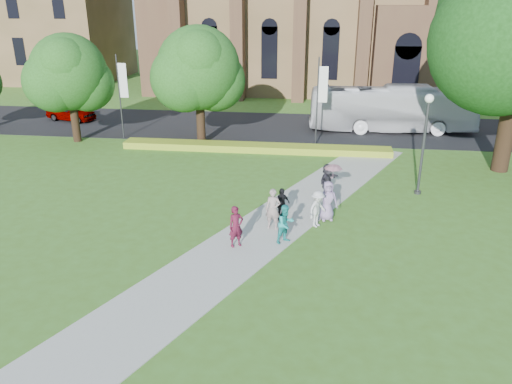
# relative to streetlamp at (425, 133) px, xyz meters

# --- Properties ---
(ground) EXTENTS (160.00, 160.00, 0.00)m
(ground) POSITION_rel_streetlamp_xyz_m (-7.50, -6.50, -3.30)
(ground) COLOR #41661E
(ground) RESTS_ON ground
(road) EXTENTS (160.00, 10.00, 0.02)m
(road) POSITION_rel_streetlamp_xyz_m (-7.50, 13.50, -3.29)
(road) COLOR black
(road) RESTS_ON ground
(footpath) EXTENTS (15.58, 28.54, 0.04)m
(footpath) POSITION_rel_streetlamp_xyz_m (-7.50, -5.50, -3.28)
(footpath) COLOR #B2B2A8
(footpath) RESTS_ON ground
(flower_hedge) EXTENTS (18.00, 1.40, 0.45)m
(flower_hedge) POSITION_rel_streetlamp_xyz_m (-9.50, 6.70, -3.07)
(flower_hedge) COLOR gold
(flower_hedge) RESTS_ON ground
(building_west) EXTENTS (22.00, 14.00, 18.30)m
(building_west) POSITION_rel_streetlamp_xyz_m (-41.50, 35.50, 5.91)
(building_west) COLOR brown
(building_west) RESTS_ON ground
(streetlamp) EXTENTS (0.44, 0.44, 5.24)m
(streetlamp) POSITION_rel_streetlamp_xyz_m (0.00, 0.00, 0.00)
(streetlamp) COLOR #38383D
(streetlamp) RESTS_ON ground
(street_tree_0) EXTENTS (5.20, 5.20, 7.50)m
(street_tree_0) POSITION_rel_streetlamp_xyz_m (-22.50, 7.50, 1.58)
(street_tree_0) COLOR #332114
(street_tree_0) RESTS_ON ground
(street_tree_1) EXTENTS (5.60, 5.60, 8.05)m
(street_tree_1) POSITION_rel_streetlamp_xyz_m (-13.50, 8.00, 1.93)
(street_tree_1) COLOR #332114
(street_tree_1) RESTS_ON ground
(banner_pole_0) EXTENTS (0.70, 0.10, 6.00)m
(banner_pole_0) POSITION_rel_streetlamp_xyz_m (-5.39, 8.70, 0.09)
(banner_pole_0) COLOR #38383D
(banner_pole_0) RESTS_ON ground
(banner_pole_1) EXTENTS (0.70, 0.10, 6.00)m
(banner_pole_1) POSITION_rel_streetlamp_xyz_m (-19.39, 8.70, 0.09)
(banner_pole_1) COLOR #38383D
(banner_pole_1) RESTS_ON ground
(tour_coach) EXTENTS (12.57, 3.64, 3.46)m
(tour_coach) POSITION_rel_streetlamp_xyz_m (0.13, 13.30, -1.55)
(tour_coach) COLOR silver
(tour_coach) RESTS_ON road
(car_0) EXTENTS (4.58, 2.79, 1.46)m
(car_0) POSITION_rel_streetlamp_xyz_m (-25.92, 13.55, -2.55)
(car_0) COLOR gray
(car_0) RESTS_ON road
(pedestrian_0) EXTENTS (0.77, 0.72, 1.76)m
(pedestrian_0) POSITION_rel_streetlamp_xyz_m (-8.51, -7.16, -2.37)
(pedestrian_0) COLOR #4E1126
(pedestrian_0) RESTS_ON footpath
(pedestrian_1) EXTENTS (1.03, 1.02, 1.68)m
(pedestrian_1) POSITION_rel_streetlamp_xyz_m (-6.52, -6.56, -2.41)
(pedestrian_1) COLOR teal
(pedestrian_1) RESTS_ON footpath
(pedestrian_2) EXTENTS (1.13, 1.26, 1.69)m
(pedestrian_2) POSITION_rel_streetlamp_xyz_m (-5.23, -4.81, -2.41)
(pedestrian_2) COLOR #B9B9B9
(pedestrian_2) RESTS_ON footpath
(pedestrian_3) EXTENTS (0.95, 0.87, 1.57)m
(pedestrian_3) POSITION_rel_streetlamp_xyz_m (-6.88, -4.35, -2.47)
(pedestrian_3) COLOR black
(pedestrian_3) RESTS_ON footpath
(pedestrian_4) EXTENTS (1.04, 0.81, 1.88)m
(pedestrian_4) POSITION_rel_streetlamp_xyz_m (-4.78, -4.03, -2.31)
(pedestrian_4) COLOR gray
(pedestrian_4) RESTS_ON footpath
(pedestrian_5) EXTENTS (1.25, 1.69, 1.77)m
(pedestrian_5) POSITION_rel_streetlamp_xyz_m (-4.78, -1.14, -2.37)
(pedestrian_5) COLOR #29262E
(pedestrian_5) RESTS_ON footpath
(pedestrian_6) EXTENTS (0.72, 0.52, 1.84)m
(pedestrian_6) POSITION_rel_streetlamp_xyz_m (-7.18, -5.25, -2.33)
(pedestrian_6) COLOR gray
(pedestrian_6) RESTS_ON footpath
(parasol) EXTENTS (0.94, 0.94, 0.69)m
(parasol) POSITION_rel_streetlamp_xyz_m (-4.60, -3.93, -1.03)
(parasol) COLOR #C38A8F
(parasol) RESTS_ON pedestrian_4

